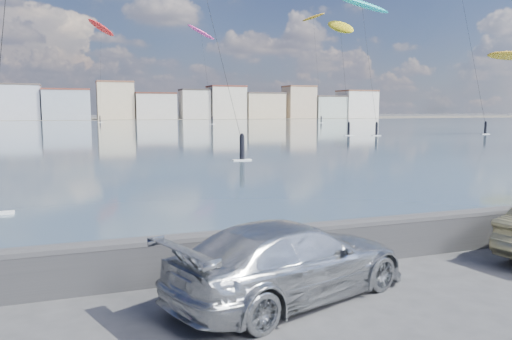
# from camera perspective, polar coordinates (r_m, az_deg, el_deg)

# --- Properties ---
(ground) EXTENTS (700.00, 700.00, 0.00)m
(ground) POSITION_cam_1_polar(r_m,az_deg,el_deg) (9.04, 2.77, -17.24)
(ground) COLOR #333335
(ground) RESTS_ON ground
(bay_water) EXTENTS (500.00, 177.00, 0.00)m
(bay_water) POSITION_cam_1_polar(r_m,az_deg,el_deg) (99.23, -18.04, 4.46)
(bay_water) COLOR #384B5F
(bay_water) RESTS_ON ground
(far_shore_strip) EXTENTS (500.00, 60.00, 0.00)m
(far_shore_strip) POSITION_cam_1_polar(r_m,az_deg,el_deg) (207.66, -19.05, 5.54)
(far_shore_strip) COLOR #4C473D
(far_shore_strip) RESTS_ON ground
(seawall) EXTENTS (400.00, 0.36, 1.08)m
(seawall) POSITION_cam_1_polar(r_m,az_deg,el_deg) (11.23, -2.58, -9.20)
(seawall) COLOR #28282B
(seawall) RESTS_ON ground
(far_buildings) EXTENTS (240.79, 13.26, 14.60)m
(far_buildings) POSITION_cam_1_polar(r_m,az_deg,el_deg) (193.67, -18.66, 7.26)
(far_buildings) COLOR #B7C6BC
(far_buildings) RESTS_ON ground
(car_silver) EXTENTS (5.68, 3.76, 1.53)m
(car_silver) POSITION_cam_1_polar(r_m,az_deg,el_deg) (9.97, 3.97, -10.22)
(car_silver) COLOR #ABAFB3
(car_silver) RESTS_ON ground
(kitesurfer_5) EXTENTS (5.67, 12.37, 31.20)m
(kitesurfer_5) POSITION_cam_1_polar(r_m,az_deg,el_deg) (149.12, 6.57, 16.72)
(kitesurfer_5) COLOR #BF8C19
(kitesurfer_5) RESTS_ON ground
(kitesurfer_8) EXTENTS (9.29, 14.85, 30.71)m
(kitesurfer_8) POSITION_cam_1_polar(r_m,az_deg,el_deg) (162.64, -17.28, 15.17)
(kitesurfer_8) COLOR red
(kitesurfer_8) RESTS_ON ground
(kitesurfer_14) EXTENTS (4.22, 11.08, 18.33)m
(kitesurfer_14) POSITION_cam_1_polar(r_m,az_deg,el_deg) (79.61, 9.62, 15.66)
(kitesurfer_14) COLOR yellow
(kitesurfer_14) RESTS_ON ground
(kitesurfer_15) EXTENTS (7.52, 8.25, 25.67)m
(kitesurfer_15) POSITION_cam_1_polar(r_m,az_deg,el_deg) (134.33, -6.29, 15.20)
(kitesurfer_15) COLOR #E5338C
(kitesurfer_15) RESTS_ON ground
(kitesurfer_18) EXTENTS (9.81, 11.35, 21.87)m
(kitesurfer_18) POSITION_cam_1_polar(r_m,az_deg,el_deg) (83.37, 12.02, 17.91)
(kitesurfer_18) COLOR #19BFBF
(kitesurfer_18) RESTS_ON ground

